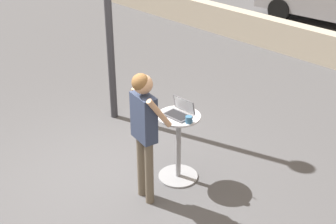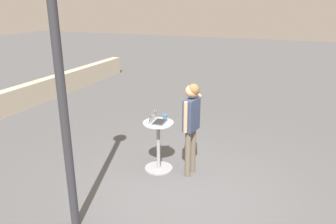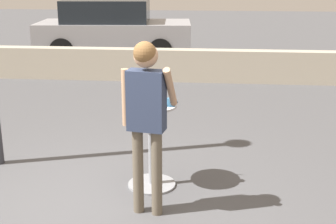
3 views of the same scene
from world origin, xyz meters
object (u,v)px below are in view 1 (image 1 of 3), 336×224
at_px(cafe_table, 178,146).
at_px(laptop, 180,112).
at_px(coffee_mug, 189,120).
at_px(standing_person, 144,122).

height_order(cafe_table, laptop, laptop).
xyz_separation_m(laptop, coffee_mug, (0.23, -0.06, -0.00)).
height_order(laptop, standing_person, standing_person).
relative_size(cafe_table, laptop, 2.70).
bearing_deg(cafe_table, coffee_mug, -11.60).
distance_m(cafe_table, coffee_mug, 0.57).
bearing_deg(standing_person, coffee_mug, 72.26).
xyz_separation_m(cafe_table, coffee_mug, (0.23, -0.05, 0.52)).
bearing_deg(laptop, cafe_table, -80.77).
distance_m(laptop, standing_person, 0.66).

